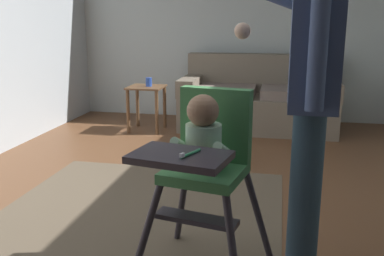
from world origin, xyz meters
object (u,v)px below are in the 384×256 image
adult_standing (310,90)px  side_table (147,98)px  couch (259,100)px  toy_ball (235,155)px  sippy_cup (149,82)px  high_chair (205,152)px

adult_standing → side_table: 3.32m
couch → toy_ball: 1.43m
sippy_cup → toy_ball: bearing=-42.3°
couch → side_table: bearing=-73.1°
side_table → couch: bearing=16.9°
high_chair → adult_standing: bearing=99.9°
adult_standing → toy_ball: 2.08m
side_table → sippy_cup: bearing=0.0°
sippy_cup → couch: bearing=17.3°
toy_ball → sippy_cup: sippy_cup is taller
side_table → toy_ball: bearing=-41.5°
side_table → high_chair: bearing=-67.3°
toy_ball → side_table: (-1.15, 1.01, 0.31)m
adult_standing → high_chair: bearing=-0.6°
adult_standing → toy_ball: (-0.50, 1.81, -0.89)m
side_table → sippy_cup: (0.03, 0.00, 0.19)m
adult_standing → sippy_cup: size_ratio=16.95×
couch → adult_standing: (0.37, -3.21, 0.63)m
couch → side_table: 1.33m
side_table → sippy_cup: sippy_cup is taller
sippy_cup → adult_standing: bearing=-60.3°
couch → adult_standing: size_ratio=1.06×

